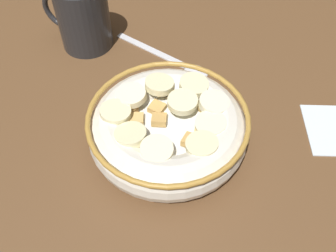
{
  "coord_description": "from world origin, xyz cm",
  "views": [
    {
      "loc": [
        -10.46,
        24.87,
        35.89
      ],
      "look_at": [
        0.0,
        0.0,
        3.0
      ],
      "focal_mm": 40.25,
      "sensor_mm": 36.0,
      "label": 1
    }
  ],
  "objects": [
    {
      "name": "coffee_mug",
      "position": [
        18.4,
        -12.5,
        4.75
      ],
      "size": [
        10.41,
        7.36,
        9.49
      ],
      "color": "#262628",
      "rests_on": "ground_plane"
    },
    {
      "name": "cereal_bowl",
      "position": [
        0.0,
        -0.03,
        2.72
      ],
      "size": [
        18.19,
        18.19,
        5.43
      ],
      "color": "silver",
      "rests_on": "ground_plane"
    },
    {
      "name": "spoon",
      "position": [
        4.04,
        -13.51,
        0.32
      ],
      "size": [
        15.93,
        5.36,
        0.8
      ],
      "color": "silver",
      "rests_on": "ground_plane"
    },
    {
      "name": "ground_plane",
      "position": [
        0.0,
        0.0,
        -1.0
      ],
      "size": [
        90.36,
        90.36,
        2.0
      ],
      "primitive_type": "cube",
      "color": "brown"
    }
  ]
}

